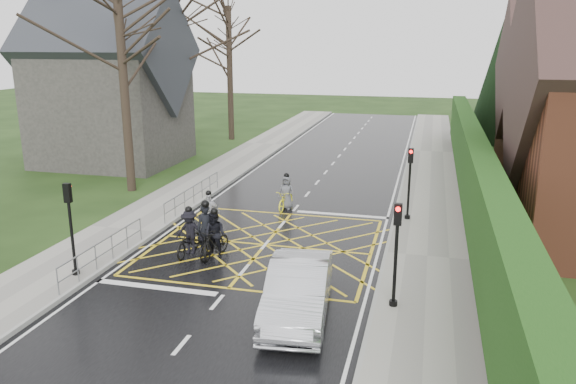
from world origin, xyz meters
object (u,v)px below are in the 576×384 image
at_px(cyclist_rear, 206,237).
at_px(cyclist_mid, 189,237).
at_px(cyclist_back, 215,239).
at_px(cyclist_front, 209,215).
at_px(cyclist_lead, 286,197).
at_px(car, 298,290).

relative_size(cyclist_rear, cyclist_mid, 1.19).
bearing_deg(cyclist_back, cyclist_front, 127.81).
xyz_separation_m(cyclist_mid, cyclist_lead, (2.01, 6.28, -0.07)).
relative_size(cyclist_back, car, 0.40).
bearing_deg(car, cyclist_front, 122.86).
bearing_deg(cyclist_lead, cyclist_mid, -102.76).
height_order(cyclist_rear, cyclist_lead, cyclist_rear).
bearing_deg(cyclist_back, cyclist_rear, 169.95).
bearing_deg(cyclist_front, cyclist_rear, -75.69).
bearing_deg(cyclist_back, car, -30.64).
height_order(cyclist_rear, cyclist_back, cyclist_rear).
height_order(cyclist_rear, cyclist_front, cyclist_rear).
distance_m(cyclist_rear, cyclist_front, 2.78).
height_order(cyclist_mid, car, cyclist_mid).
bearing_deg(cyclist_rear, car, -63.20).
xyz_separation_m(cyclist_back, cyclist_lead, (0.99, 6.37, -0.10)).
bearing_deg(cyclist_front, cyclist_lead, 51.29).
xyz_separation_m(cyclist_front, car, (5.26, -6.35, 0.17)).
xyz_separation_m(cyclist_rear, cyclist_back, (0.41, -0.16, 0.03)).
bearing_deg(cyclist_front, car, -56.01).
relative_size(cyclist_back, cyclist_lead, 1.06).
xyz_separation_m(cyclist_rear, cyclist_front, (-0.95, 2.62, -0.05)).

